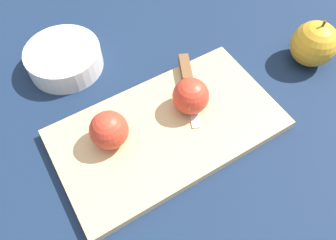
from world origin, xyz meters
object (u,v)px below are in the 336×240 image
Objects in this scene: knife at (186,74)px; apple_whole at (314,44)px; apple_half_left at (109,130)px; bowl at (64,57)px; apple_half_right at (191,96)px.

apple_whole reaches higher than knife.
apple_half_left is 0.45× the size of knife.
apple_whole is at bearing 96.96° from knife.
apple_whole is 0.69× the size of bowl.
apple_half_right is at bearing -3.21° from knife.
apple_half_right is 0.29m from apple_whole.
bowl is (-0.16, 0.19, 0.00)m from knife.
apple_whole reaches higher than apple_half_right.
bowl is at bearing 142.23° from apple_whole.
knife is 0.25m from bowl.
knife is 0.98× the size of bowl.
apple_half_right is at bearing 168.41° from apple_whole.
apple_half_left is 0.43× the size of bowl.
apple_half_left is at bearing -98.68° from bowl.
apple_half_right is 0.64× the size of apple_whole.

